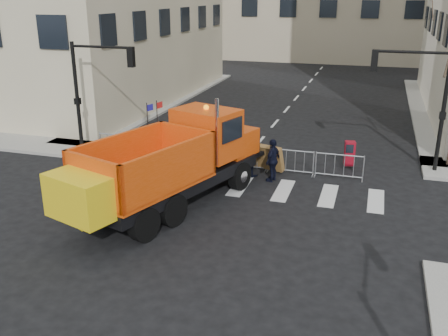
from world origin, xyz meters
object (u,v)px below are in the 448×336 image
(cop_c, at_px, (273,160))
(cop_a, at_px, (219,151))
(worker, at_px, (167,144))
(plow_truck, at_px, (169,162))
(cop_b, at_px, (249,155))
(newspaper_box, at_px, (350,153))

(cop_c, bearing_deg, cop_a, -86.44)
(cop_a, relative_size, worker, 1.01)
(plow_truck, distance_m, cop_a, 4.44)
(cop_c, bearing_deg, cop_b, -93.61)
(plow_truck, distance_m, newspaper_box, 8.86)
(plow_truck, height_order, cop_c, plow_truck)
(cop_c, relative_size, worker, 1.00)
(cop_b, relative_size, cop_c, 0.99)
(cop_c, bearing_deg, plow_truck, -23.20)
(plow_truck, height_order, cop_a, plow_truck)
(worker, relative_size, newspaper_box, 1.67)
(cop_a, height_order, worker, worker)
(cop_b, xyz_separation_m, worker, (-3.84, -0.05, 0.16))
(cop_a, bearing_deg, newspaper_box, -167.47)
(newspaper_box, bearing_deg, worker, -174.20)
(cop_b, bearing_deg, cop_c, -177.59)
(cop_b, distance_m, cop_c, 1.19)
(newspaper_box, bearing_deg, cop_c, -148.90)
(newspaper_box, bearing_deg, cop_a, -169.63)
(cop_a, distance_m, cop_c, 2.60)
(plow_truck, bearing_deg, newspaper_box, -24.74)
(cop_c, xyz_separation_m, worker, (-4.96, 0.35, 0.15))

